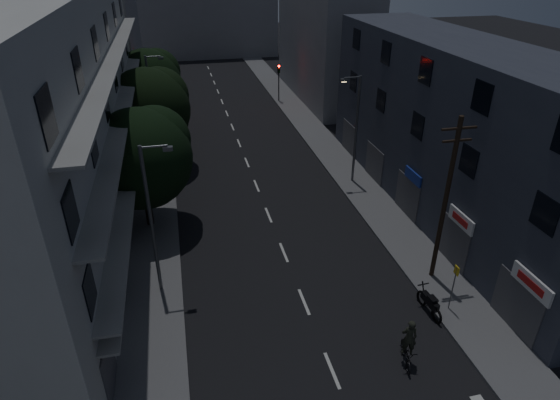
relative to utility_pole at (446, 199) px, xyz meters
name	(u,v)px	position (x,y,z in m)	size (l,w,h in m)	color
ground	(246,160)	(-7.34, 18.06, -4.87)	(160.00, 160.00, 0.00)	black
sidewalk_left	(155,167)	(-14.84, 18.06, -4.79)	(3.00, 90.00, 0.15)	#565659
sidewalk_right	(330,152)	(0.16, 18.06, -4.79)	(3.00, 90.00, 0.15)	#565659
lane_markings	(236,135)	(-7.34, 24.31, -4.86)	(0.15, 60.50, 0.01)	beige
building_left	(63,116)	(-19.31, 11.06, 2.13)	(7.00, 36.00, 14.00)	#AAAAA5
building_right	(455,132)	(4.66, 7.06, 0.63)	(6.19, 28.00, 11.00)	#2E323F
building_far_left	(107,26)	(-19.34, 41.06, 3.13)	(6.00, 20.00, 16.00)	slate
building_far_right	(324,41)	(4.66, 35.06, 1.63)	(6.00, 20.00, 13.00)	slate
building_far_end	(201,24)	(-7.34, 63.06, 0.13)	(24.00, 8.00, 10.00)	slate
tree_near	(141,155)	(-14.98, 9.01, 0.07)	(6.20, 6.20, 7.65)	black
tree_mid	(149,107)	(-14.71, 18.15, 0.25)	(6.46, 6.46, 7.95)	black
tree_far	(148,80)	(-14.91, 27.36, 0.09)	(6.21, 6.21, 7.68)	black
traffic_signal_far_right	(279,75)	(-0.87, 34.00, -1.77)	(0.28, 0.37, 4.10)	black
traffic_signal_far_left	(163,83)	(-13.76, 33.30, -1.77)	(0.28, 0.37, 4.10)	black
street_lamp_left_near	(153,214)	(-14.29, 2.14, -0.27)	(1.51, 0.25, 8.00)	#53565A
street_lamp_right	(355,125)	(-0.16, 12.09, -0.27)	(1.51, 0.25, 8.00)	#515458
street_lamp_left_far	(152,98)	(-14.54, 22.30, -0.27)	(1.51, 0.25, 8.00)	#55585C
utility_pole	(446,199)	(0.00, 0.00, 0.00)	(1.80, 0.24, 9.00)	black
bus_stop_sign	(455,280)	(-0.52, -2.64, -2.98)	(0.06, 0.35, 2.52)	#595B60
motorcycle	(429,304)	(-1.55, -2.53, -4.33)	(0.62, 2.14, 1.37)	black
cyclist	(407,348)	(-4.07, -5.17, -4.09)	(1.09, 1.93, 2.32)	black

